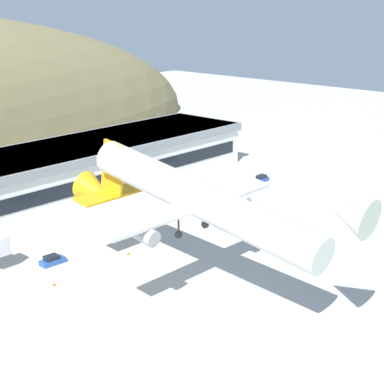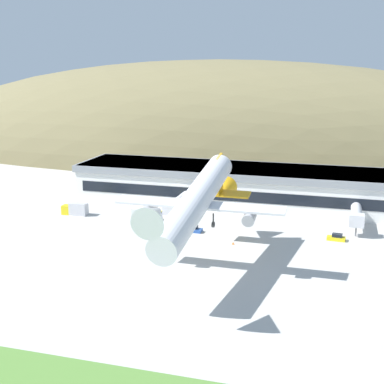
# 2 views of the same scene
# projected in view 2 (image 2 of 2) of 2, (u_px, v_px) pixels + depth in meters

# --- Properties ---
(ground_plane) EXTENTS (409.68, 409.68, 0.00)m
(ground_plane) POSITION_uv_depth(u_px,v_px,m) (211.00, 279.00, 99.26)
(ground_plane) COLOR #B7B5AF
(hill_backdrop) EXTENTS (292.08, 87.12, 80.76)m
(hill_backdrop) POSITION_uv_depth(u_px,v_px,m) (218.00, 158.00, 224.23)
(hill_backdrop) COLOR olive
(hill_backdrop) RESTS_ON ground_plane
(terminal_building) EXTENTS (113.80, 21.77, 10.50)m
(terminal_building) POSITION_uv_depth(u_px,v_px,m) (276.00, 185.00, 148.30)
(terminal_building) COLOR white
(terminal_building) RESTS_ON ground_plane
(jetway_0) EXTENTS (3.38, 15.55, 5.43)m
(jetway_0) POSITION_uv_depth(u_px,v_px,m) (177.00, 203.00, 137.24)
(jetway_0) COLOR silver
(jetway_0) RESTS_ON ground_plane
(jetway_1) EXTENTS (3.38, 13.33, 5.43)m
(jetway_1) POSITION_uv_depth(u_px,v_px,m) (356.00, 215.00, 126.41)
(jetway_1) COLOR silver
(jetway_1) RESTS_ON ground_plane
(cargo_airplane) EXTENTS (32.44, 51.78, 12.84)m
(cargo_airplane) POSITION_uv_depth(u_px,v_px,m) (197.00, 201.00, 98.73)
(cargo_airplane) COLOR silver
(service_car_0) EXTENTS (4.19, 2.09, 1.57)m
(service_car_0) POSITION_uv_depth(u_px,v_px,m) (336.00, 238.00, 120.67)
(service_car_0) COLOR gold
(service_car_0) RESTS_ON ground_plane
(service_car_1) EXTENTS (4.22, 2.11, 1.51)m
(service_car_1) POSITION_uv_depth(u_px,v_px,m) (193.00, 229.00, 126.81)
(service_car_1) COLOR #264C99
(service_car_1) RESTS_ON ground_plane
(fuel_truck) EXTENTS (6.99, 2.29, 3.25)m
(fuel_truck) POSITION_uv_depth(u_px,v_px,m) (75.00, 209.00, 140.75)
(fuel_truck) COLOR gold
(fuel_truck) RESTS_ON ground_plane
(box_truck) EXTENTS (7.74, 2.99, 3.17)m
(box_truck) POSITION_uv_depth(u_px,v_px,m) (146.00, 215.00, 135.65)
(box_truck) COLOR gold
(box_truck) RESTS_ON ground_plane
(traffic_cone_0) EXTENTS (0.52, 0.52, 0.58)m
(traffic_cone_0) POSITION_uv_depth(u_px,v_px,m) (233.00, 243.00, 118.19)
(traffic_cone_0) COLOR orange
(traffic_cone_0) RESTS_ON ground_plane
(traffic_cone_1) EXTENTS (0.52, 0.52, 0.58)m
(traffic_cone_1) POSITION_uv_depth(u_px,v_px,m) (165.00, 238.00, 121.81)
(traffic_cone_1) COLOR orange
(traffic_cone_1) RESTS_ON ground_plane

